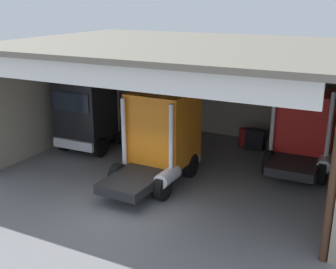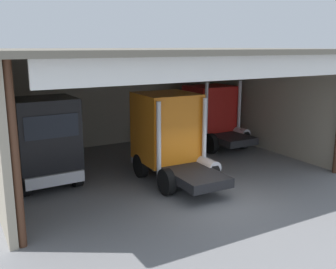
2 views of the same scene
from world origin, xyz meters
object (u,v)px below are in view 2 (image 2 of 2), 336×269
at_px(truck_black_center_left_bay, 44,141).
at_px(oil_drum, 149,137).
at_px(tool_cart, 161,136).
at_px(truck_orange_center_right_bay, 170,135).
at_px(truck_red_left_bay, 213,115).

height_order(truck_black_center_left_bay, oil_drum, truck_black_center_left_bay).
distance_m(oil_drum, tool_cart, 0.72).
distance_m(truck_orange_center_right_bay, truck_red_left_bay, 6.27).
xyz_separation_m(truck_orange_center_right_bay, truck_red_left_bay, (4.99, 3.79, -0.12)).
xyz_separation_m(truck_orange_center_right_bay, oil_drum, (1.86, 5.69, -1.46)).
xyz_separation_m(truck_black_center_left_bay, oil_drum, (6.70, 4.07, -1.44)).
bearing_deg(truck_red_left_bay, tool_cart, 146.97).
relative_size(truck_red_left_bay, tool_cart, 4.25).
height_order(oil_drum, tool_cart, tool_cart).
height_order(truck_orange_center_right_bay, truck_red_left_bay, truck_red_left_bay).
bearing_deg(tool_cart, truck_orange_center_right_bay, -114.96).
bearing_deg(truck_black_center_left_bay, tool_cart, -154.24).
relative_size(truck_red_left_bay, oil_drum, 4.81).
distance_m(truck_black_center_left_bay, truck_red_left_bay, 10.07).
relative_size(truck_black_center_left_bay, truck_red_left_bay, 1.00).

